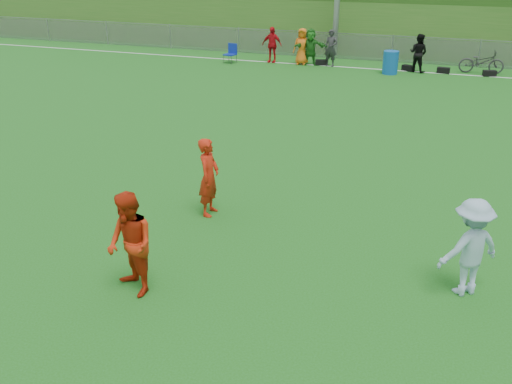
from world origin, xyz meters
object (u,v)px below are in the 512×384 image
at_px(player_red_left, 209,177).
at_px(recycling_bin, 390,62).
at_px(bicycle, 482,62).
at_px(player_blue, 470,248).
at_px(player_red_center, 130,245).

distance_m(player_red_left, recycling_bin, 15.87).
distance_m(recycling_bin, bicycle, 4.11).
bearing_deg(player_red_left, player_blue, -106.47).
height_order(player_blue, bicycle, player_blue).
xyz_separation_m(player_blue, bicycle, (0.64, 18.60, -0.36)).
relative_size(player_red_center, bicycle, 0.94).
bearing_deg(recycling_bin, bicycle, 20.43).
bearing_deg(player_blue, recycling_bin, -116.94).
xyz_separation_m(player_red_center, bicycle, (5.95, 20.38, -0.40)).
relative_size(player_red_left, player_red_center, 0.95).
distance_m(player_red_left, player_blue, 5.47).
relative_size(player_red_left, player_blue, 1.00).
relative_size(player_red_left, bicycle, 0.89).
relative_size(player_blue, recycling_bin, 1.71).
bearing_deg(player_red_left, bicycle, -20.31).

